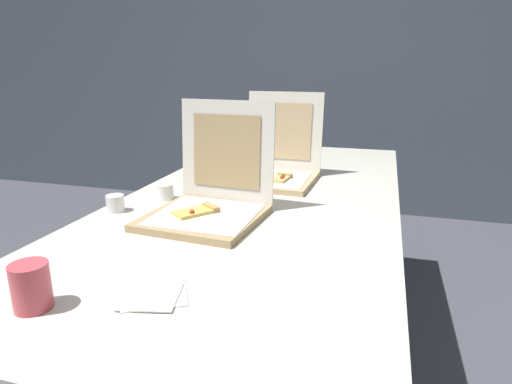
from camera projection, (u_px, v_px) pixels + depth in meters
The scene contains 9 objects.
wall_back at pixel (337, 53), 3.52m from camera, with size 10.00×0.10×2.60m, color #4C5660.
table at pixel (263, 207), 1.64m from camera, with size 0.97×2.15×0.74m.
pizza_box_front at pixel (209, 202), 1.38m from camera, with size 0.37×0.39×0.36m.
pizza_box_middle at pixel (275, 168), 1.83m from camera, with size 0.35×0.39×0.36m.
cup_white_mid at pixel (196, 183), 1.70m from camera, with size 0.06×0.06×0.06m, color white.
cup_white_near_center at pixel (165, 192), 1.58m from camera, with size 0.06×0.06×0.06m, color white.
cup_white_near_left at pixel (115, 203), 1.45m from camera, with size 0.06×0.06×0.06m, color white.
cup_printed_front at pixel (31, 286), 0.86m from camera, with size 0.07×0.07×0.10m, color #D14C56.
napkin_pile at pixel (153, 295), 0.92m from camera, with size 0.18×0.18×0.01m.
Camera 1 is at (0.42, -0.92, 1.21)m, focal length 30.71 mm.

